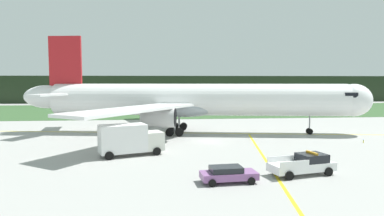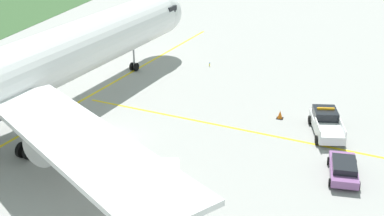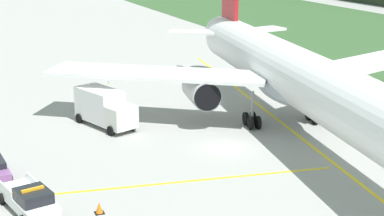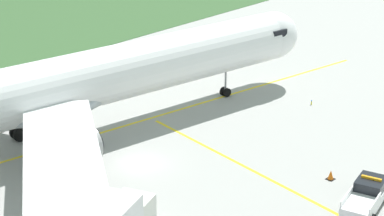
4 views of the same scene
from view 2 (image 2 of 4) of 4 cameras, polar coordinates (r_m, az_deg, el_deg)
name	(u,v)px [view 2 (image 2 of 4)]	position (r m, az deg, el deg)	size (l,w,h in m)	color
ground	(110,139)	(43.00, -8.97, -3.35)	(320.00, 320.00, 0.00)	#9C9B98
taxiway_centerline_main	(30,130)	(46.08, -17.35, -2.29)	(71.19, 0.30, 0.01)	yellow
taxiway_centerline_spur	(253,132)	(43.91, 6.71, -2.62)	(32.75, 0.30, 0.01)	yellow
airliner	(16,76)	(43.74, -18.77, 3.31)	(53.46, 42.58, 15.00)	silver
ops_pickup_truck	(326,123)	(44.49, 14.50, -1.60)	(6.02, 3.29, 1.94)	white
catering_truck	(160,196)	(31.81, -3.50, -9.65)	(7.21, 4.57, 3.56)	silver
staff_car	(344,168)	(38.36, 16.28, -6.35)	(4.59, 2.35, 1.30)	#85528D
apron_cone	(280,115)	(46.61, 9.62, -0.73)	(0.60, 0.60, 0.75)	black
taxiway_edge_light_east	(210,64)	(59.48, 1.94, 4.83)	(0.12, 0.12, 0.46)	yellow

